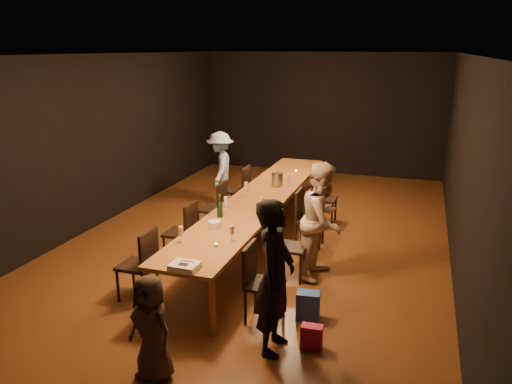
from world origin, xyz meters
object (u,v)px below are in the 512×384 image
(chair_right_3, at_px, (325,198))
(woman_birthday, at_px, (275,277))
(plate_stack, at_px, (215,225))
(champagne_bottle, at_px, (220,205))
(chair_left_2, at_px, (212,208))
(chair_right_0, at_px, (265,284))
(chair_left_0, at_px, (137,264))
(birthday_cake, at_px, (185,266))
(chair_left_1, at_px, (180,232))
(ice_bucket, at_px, (277,179))
(table, at_px, (260,200))
(child, at_px, (151,328))
(chair_left_3, at_px, (237,190))
(chair_right_2, at_px, (310,219))
(chair_right_1, at_px, (291,246))
(woman_tan, at_px, (322,220))
(man_blue, at_px, (220,168))

(chair_right_3, height_order, woman_birthday, woman_birthday)
(plate_stack, xyz_separation_m, champagne_bottle, (-0.11, 0.45, 0.12))
(chair_left_2, distance_m, plate_stack, 1.77)
(chair_right_0, distance_m, chair_right_3, 3.60)
(chair_left_0, distance_m, plate_stack, 1.14)
(birthday_cake, relative_size, plate_stack, 1.77)
(chair_left_1, bearing_deg, ice_bucket, -25.00)
(table, bearing_deg, woman_birthday, -69.04)
(chair_left_1, bearing_deg, child, -158.74)
(chair_left_1, distance_m, champagne_bottle, 0.77)
(table, bearing_deg, chair_left_3, 125.31)
(chair_right_2, bearing_deg, child, -10.60)
(chair_right_2, height_order, woman_birthday, woman_birthday)
(chair_left_3, height_order, woman_birthday, woman_birthday)
(plate_stack, bearing_deg, chair_left_3, 104.63)
(chair_right_1, xyz_separation_m, woman_tan, (0.38, 0.21, 0.35))
(man_blue, distance_m, plate_stack, 3.56)
(chair_left_2, distance_m, man_blue, 1.84)
(child, bearing_deg, chair_left_3, 121.53)
(chair_right_0, distance_m, man_blue, 4.72)
(birthday_cake, distance_m, champagne_bottle, 1.80)
(man_blue, distance_m, champagne_bottle, 3.10)
(woman_tan, distance_m, birthday_cake, 2.23)
(chair_left_1, bearing_deg, chair_left_0, -180.00)
(chair_left_3, xyz_separation_m, birthday_cake, (0.93, -4.09, 0.32))
(child, bearing_deg, chair_left_0, 146.39)
(chair_left_2, bearing_deg, man_blue, 17.96)
(chair_left_2, height_order, woman_tan, woman_tan)
(chair_left_3, relative_size, champagne_bottle, 2.70)
(chair_left_0, height_order, chair_left_1, same)
(chair_left_0, xyz_separation_m, woman_tan, (2.08, 1.41, 0.35))
(woman_birthday, distance_m, child, 1.32)
(chair_left_0, relative_size, ice_bucket, 4.05)
(table, bearing_deg, chair_right_3, 54.69)
(chair_left_0, relative_size, plate_stack, 5.26)
(chair_left_2, xyz_separation_m, man_blue, (-0.56, 1.74, 0.27))
(table, relative_size, man_blue, 4.06)
(chair_right_2, bearing_deg, chair_left_3, -125.22)
(woman_tan, relative_size, plate_stack, 9.21)
(chair_left_2, height_order, champagne_bottle, champagne_bottle)
(ice_bucket, bearing_deg, table, -95.38)
(birthday_cake, bearing_deg, chair_left_0, 153.09)
(chair_right_0, distance_m, champagne_bottle, 1.73)
(chair_right_3, distance_m, champagne_bottle, 2.61)
(chair_right_1, bearing_deg, chair_left_3, -144.69)
(chair_right_1, xyz_separation_m, chair_right_2, (0.00, 1.20, 0.00))
(chair_right_2, bearing_deg, ice_bucket, -135.14)
(chair_right_0, relative_size, child, 0.87)
(chair_right_1, bearing_deg, birthday_cake, -24.52)
(chair_left_0, distance_m, woman_birthday, 2.07)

